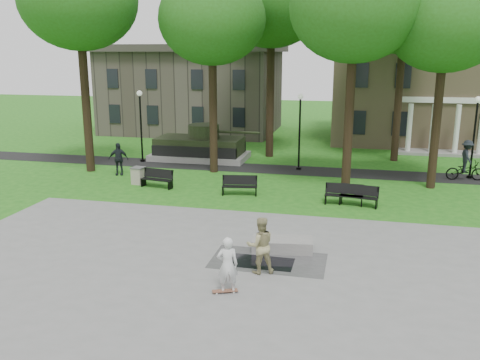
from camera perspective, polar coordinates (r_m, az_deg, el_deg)
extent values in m
plane|color=#1B5D15|center=(20.45, 1.13, -6.25)|extent=(120.00, 120.00, 0.00)
cube|color=gray|center=(15.98, -2.68, -12.29)|extent=(22.00, 16.00, 0.02)
cube|color=black|center=(31.82, 5.62, 1.13)|extent=(44.00, 2.60, 0.01)
cube|color=#9E8460|center=(45.28, 21.01, 9.24)|extent=(16.00, 11.00, 8.00)
cube|color=#38332D|center=(45.19, 21.51, 14.66)|extent=(17.00, 12.00, 0.60)
cube|color=silver|center=(39.87, 22.01, 8.32)|extent=(6.00, 0.30, 0.40)
cube|color=#4C443D|center=(47.80, -5.26, 9.82)|extent=(15.00, 10.00, 7.20)
cylinder|color=black|center=(32.13, -16.94, 8.80)|extent=(0.52, 0.52, 8.96)
cylinder|color=black|center=(30.62, -3.04, 8.24)|extent=(0.48, 0.48, 8.00)
ellipsoid|color=#235614|center=(30.52, -3.16, 17.62)|extent=(6.20, 6.20, 5.27)
cylinder|color=black|center=(27.43, 12.18, 7.61)|extent=(0.50, 0.50, 8.32)
ellipsoid|color=#235614|center=(27.36, 12.77, 18.48)|extent=(6.60, 6.60, 5.61)
cylinder|color=black|center=(28.74, 21.24, 6.61)|extent=(0.46, 0.46, 7.68)
ellipsoid|color=#235614|center=(28.60, 22.13, 16.17)|extent=(6.00, 6.00, 5.10)
cylinder|color=black|center=(35.36, 3.42, 10.06)|extent=(0.54, 0.54, 9.28)
ellipsoid|color=#235614|center=(35.43, 3.56, 19.46)|extent=(7.20, 7.20, 6.12)
cylinder|color=black|center=(35.47, 17.38, 8.95)|extent=(0.50, 0.50, 8.64)
ellipsoid|color=#235614|center=(35.45, 18.05, 17.66)|extent=(6.40, 6.40, 5.44)
cylinder|color=black|center=(34.40, -11.04, 5.63)|extent=(0.12, 0.12, 4.40)
sphere|color=silver|center=(34.15, -11.22, 9.53)|extent=(0.36, 0.36, 0.36)
cylinder|color=black|center=(34.77, -10.88, 2.17)|extent=(0.32, 0.32, 0.16)
cylinder|color=black|center=(31.64, 6.69, 5.07)|extent=(0.12, 0.12, 4.40)
sphere|color=silver|center=(31.36, 6.81, 9.31)|extent=(0.36, 0.36, 0.36)
cylinder|color=black|center=(32.04, 6.58, 1.32)|extent=(0.32, 0.32, 0.16)
cylinder|color=black|center=(32.13, 24.74, 4.01)|extent=(0.12, 0.12, 4.40)
sphere|color=silver|center=(31.85, 25.18, 8.17)|extent=(0.36, 0.36, 0.36)
cylinder|color=black|center=(32.52, 24.36, 0.33)|extent=(0.32, 0.32, 0.16)
cube|color=gray|center=(35.08, -4.52, 2.69)|extent=(6.50, 3.40, 0.40)
cube|color=#252E18|center=(34.94, -4.54, 3.89)|extent=(5.80, 2.80, 1.10)
cube|color=black|center=(33.71, -5.23, 3.16)|extent=(5.80, 0.35, 0.70)
cube|color=black|center=(36.24, -3.90, 3.95)|extent=(5.80, 0.35, 0.70)
cylinder|color=#252E18|center=(34.69, -4.10, 5.50)|extent=(2.10, 2.10, 0.90)
cylinder|color=#252E18|center=(34.08, -0.39, 5.39)|extent=(3.20, 0.18, 0.18)
cube|color=black|center=(17.91, 2.45, -9.23)|extent=(2.20, 1.20, 0.00)
cube|color=gray|center=(18.93, 4.77, -7.22)|extent=(2.31, 1.28, 0.45)
cube|color=brown|center=(15.81, -1.70, -12.41)|extent=(0.80, 0.47, 0.07)
imported|color=silver|center=(15.49, -1.42, -9.52)|extent=(0.75, 0.62, 1.77)
imported|color=tan|center=(16.79, 2.30, -7.33)|extent=(1.14, 1.03, 1.92)
imported|color=black|center=(31.09, -13.50, 2.32)|extent=(1.23, 0.77, 1.95)
imported|color=black|center=(31.79, 23.97, 0.98)|extent=(2.22, 1.02, 1.13)
imported|color=black|center=(31.63, 24.12, 2.43)|extent=(0.85, 1.29, 1.88)
cube|color=black|center=(27.81, -9.34, 0.05)|extent=(1.85, 0.75, 0.05)
cube|color=black|center=(27.94, -9.19, 0.75)|extent=(1.80, 0.46, 0.50)
cube|color=black|center=(28.19, -10.92, -0.30)|extent=(0.14, 0.45, 0.45)
cube|color=black|center=(27.56, -7.68, -0.50)|extent=(0.14, 0.45, 0.45)
cube|color=black|center=(26.00, -0.05, -0.75)|extent=(1.85, 0.73, 0.05)
cube|color=black|center=(26.13, 0.06, 0.01)|extent=(1.80, 0.44, 0.50)
cube|color=black|center=(26.25, -1.86, -1.12)|extent=(0.13, 0.45, 0.45)
cube|color=black|center=(25.88, 1.78, -1.34)|extent=(0.13, 0.45, 0.45)
cube|color=black|center=(24.86, 11.57, -1.74)|extent=(1.81, 0.50, 0.05)
cube|color=black|center=(24.99, 11.62, -0.94)|extent=(1.80, 0.20, 0.50)
cube|color=black|center=(24.95, 9.60, -2.13)|extent=(0.07, 0.45, 0.45)
cube|color=black|center=(24.92, 13.50, -2.34)|extent=(0.07, 0.45, 0.45)
cube|color=black|center=(24.78, 13.18, -1.88)|extent=(1.85, 0.77, 0.05)
cube|color=black|center=(24.91, 13.22, -1.08)|extent=(1.80, 0.48, 0.50)
cube|color=black|center=(24.84, 11.19, -2.27)|extent=(0.14, 0.45, 0.45)
cube|color=black|center=(24.86, 15.11, -2.48)|extent=(0.14, 0.45, 0.45)
cube|color=#9D9582|center=(28.78, -11.35, 0.43)|extent=(0.69, 0.69, 0.90)
cube|color=#4C4C4C|center=(28.67, -11.40, 1.37)|extent=(0.76, 0.76, 0.06)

